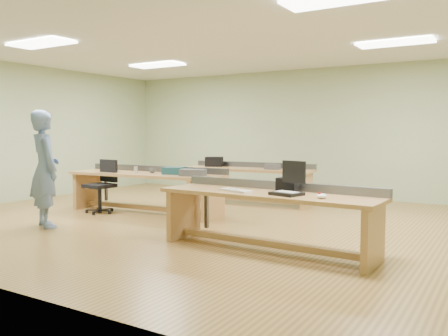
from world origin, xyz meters
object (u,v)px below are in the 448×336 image
(workbench_mid, at_px, (147,183))
(laptop_base, at_px, (287,194))
(task_chair, at_px, (102,193))
(drinks_can, at_px, (136,170))
(parts_bin_grey, at_px, (193,173))
(workbench_front, at_px, (268,207))
(person, at_px, (45,169))
(workbench_back, at_px, (249,177))
(parts_bin_teal, at_px, (174,171))
(mug, at_px, (152,171))
(camera_bag, at_px, (288,185))

(workbench_mid, height_order, laptop_base, workbench_mid)
(task_chair, distance_m, drinks_can, 0.81)
(parts_bin_grey, bearing_deg, workbench_mid, 177.87)
(workbench_front, xyz_separation_m, workbench_mid, (-3.19, 1.37, 0.00))
(workbench_mid, bearing_deg, task_chair, -152.66)
(laptop_base, bearing_deg, drinks_can, 174.26)
(person, bearing_deg, workbench_back, -90.43)
(workbench_back, xyz_separation_m, person, (-1.60, -3.85, 0.38))
(parts_bin_teal, distance_m, parts_bin_grey, 0.51)
(person, xyz_separation_m, parts_bin_teal, (1.10, 1.92, -0.11))
(workbench_back, height_order, parts_bin_grey, parts_bin_grey)
(drinks_can, bearing_deg, workbench_front, -19.89)
(workbench_front, relative_size, laptop_base, 8.40)
(task_chair, relative_size, mug, 8.38)
(task_chair, height_order, drinks_can, task_chair)
(laptop_base, bearing_deg, task_chair, -179.64)
(workbench_front, relative_size, workbench_mid, 0.94)
(person, bearing_deg, camera_bag, -148.58)
(parts_bin_teal, bearing_deg, parts_bin_grey, -11.84)
(workbench_back, relative_size, camera_bag, 10.56)
(workbench_back, bearing_deg, person, -117.06)
(parts_bin_grey, relative_size, mug, 3.60)
(laptop_base, xyz_separation_m, mug, (-3.40, 1.54, 0.03))
(workbench_front, distance_m, parts_bin_teal, 2.98)
(person, height_order, camera_bag, person)
(person, xyz_separation_m, camera_bag, (3.90, 0.64, -0.09))
(parts_bin_teal, height_order, drinks_can, same)
(workbench_mid, bearing_deg, parts_bin_grey, -5.88)
(workbench_back, xyz_separation_m, camera_bag, (2.30, -3.21, 0.29))
(workbench_front, height_order, mug, workbench_front)
(workbench_back, bearing_deg, workbench_front, -62.45)
(workbench_front, distance_m, workbench_back, 3.97)
(workbench_mid, distance_m, drinks_can, 0.33)
(parts_bin_teal, bearing_deg, workbench_mid, -173.78)
(workbench_back, bearing_deg, parts_bin_teal, -108.99)
(task_chair, distance_m, parts_bin_grey, 1.91)
(camera_bag, xyz_separation_m, mug, (-3.28, 1.25, -0.04))
(workbench_back, height_order, parts_bin_teal, parts_bin_teal)
(laptop_base, xyz_separation_m, camera_bag, (-0.12, 0.30, 0.07))
(workbench_back, relative_size, person, 1.51)
(parts_bin_teal, bearing_deg, laptop_base, -28.35)
(person, height_order, laptop_base, person)
(workbench_front, relative_size, person, 1.58)
(workbench_back, relative_size, parts_bin_grey, 6.58)
(task_chair, bearing_deg, workbench_back, 58.17)
(workbench_mid, relative_size, camera_bag, 11.81)
(workbench_front, height_order, laptop_base, workbench_front)
(workbench_front, relative_size, mug, 24.81)
(workbench_mid, height_order, drinks_can, drinks_can)
(task_chair, xyz_separation_m, parts_bin_teal, (1.31, 0.50, 0.45))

